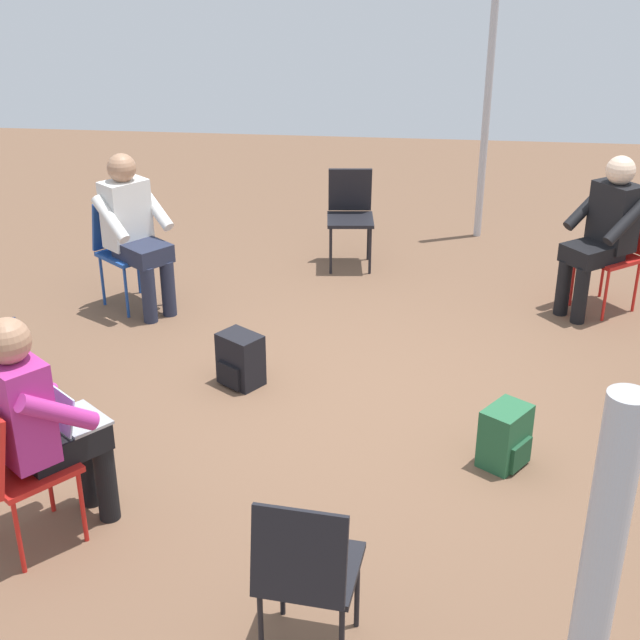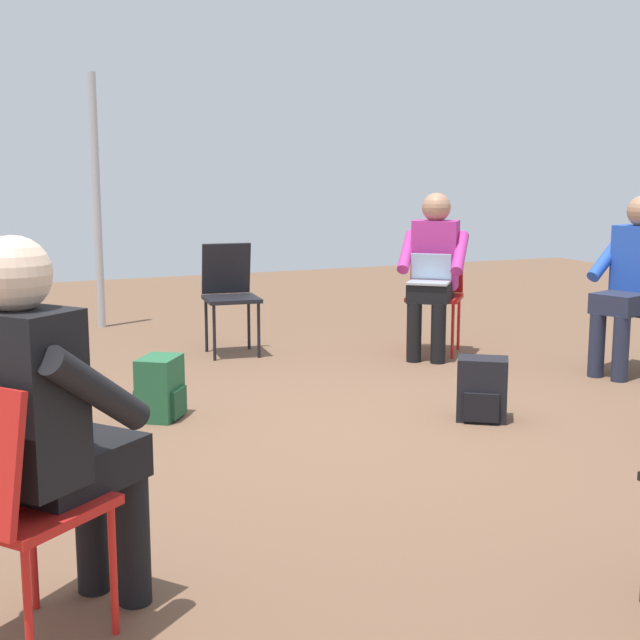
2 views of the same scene
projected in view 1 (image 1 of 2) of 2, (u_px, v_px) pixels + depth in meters
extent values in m
plane|color=brown|center=(357.00, 402.00, 5.78)|extent=(14.48, 14.48, 0.00)
cube|color=red|center=(608.00, 257.00, 6.94)|extent=(0.56, 0.56, 0.03)
cylinder|color=red|center=(605.00, 296.00, 6.82)|extent=(0.02, 0.02, 0.42)
cylinder|color=red|center=(573.00, 281.00, 7.08)|extent=(0.02, 0.02, 0.42)
cylinder|color=red|center=(636.00, 287.00, 6.98)|extent=(0.02, 0.02, 0.42)
cylinder|color=red|center=(603.00, 273.00, 7.24)|extent=(0.02, 0.02, 0.42)
cube|color=red|center=(629.00, 227.00, 6.93)|extent=(0.31, 0.36, 0.40)
cube|color=black|center=(310.00, 568.00, 3.69)|extent=(0.44, 0.44, 0.03)
cylinder|color=black|center=(282.00, 577.00, 3.97)|extent=(0.02, 0.02, 0.42)
cylinder|color=black|center=(357.00, 589.00, 3.90)|extent=(0.02, 0.02, 0.42)
cylinder|color=black|center=(261.00, 632.00, 3.67)|extent=(0.02, 0.02, 0.42)
cube|color=black|center=(299.00, 557.00, 3.43)|extent=(0.39, 0.14, 0.40)
cube|color=red|center=(28.00, 468.00, 4.34)|extent=(0.56, 0.56, 0.03)
cylinder|color=red|center=(49.00, 478.00, 4.66)|extent=(0.02, 0.02, 0.42)
cylinder|color=red|center=(82.00, 506.00, 4.43)|extent=(0.02, 0.02, 0.42)
cylinder|color=red|center=(19.00, 537.00, 4.22)|extent=(0.02, 0.02, 0.42)
cube|color=black|center=(350.00, 220.00, 7.76)|extent=(0.44, 0.44, 0.03)
cylinder|color=black|center=(370.00, 251.00, 7.70)|extent=(0.02, 0.02, 0.42)
cylinder|color=black|center=(331.00, 251.00, 7.70)|extent=(0.02, 0.02, 0.42)
cylinder|color=black|center=(368.00, 238.00, 8.01)|extent=(0.02, 0.02, 0.42)
cylinder|color=black|center=(331.00, 238.00, 8.01)|extent=(0.02, 0.02, 0.42)
cube|color=black|center=(350.00, 190.00, 7.84)|extent=(0.39, 0.13, 0.40)
cube|color=#1E4799|center=(130.00, 254.00, 7.00)|extent=(0.56, 0.56, 0.03)
cylinder|color=#1E4799|center=(163.00, 281.00, 7.09)|extent=(0.02, 0.02, 0.42)
cylinder|color=#1E4799|center=(126.00, 293.00, 6.87)|extent=(0.02, 0.02, 0.42)
cylinder|color=#1E4799|center=(138.00, 269.00, 7.31)|extent=(0.02, 0.02, 0.42)
cylinder|color=#1E4799|center=(102.00, 281.00, 7.09)|extent=(0.02, 0.02, 0.42)
cube|color=#1E4799|center=(114.00, 223.00, 7.03)|extent=(0.31, 0.35, 0.40)
cylinder|color=black|center=(88.00, 467.00, 4.72)|extent=(0.11, 0.11, 0.45)
cylinder|color=black|center=(106.00, 482.00, 4.60)|extent=(0.11, 0.11, 0.45)
cube|color=black|center=(61.00, 441.00, 4.43)|extent=(0.50, 0.51, 0.14)
cube|color=#B22D84|center=(18.00, 409.00, 4.20)|extent=(0.40, 0.39, 0.52)
sphere|color=#A87A5B|center=(7.00, 341.00, 4.05)|extent=(0.22, 0.22, 0.22)
cylinder|color=#B22D84|center=(17.00, 382.00, 4.38)|extent=(0.32, 0.36, 0.31)
cylinder|color=#B22D84|center=(58.00, 413.00, 4.12)|extent=(0.32, 0.36, 0.31)
cube|color=#9EA0A5|center=(79.00, 419.00, 4.47)|extent=(0.37, 0.36, 0.02)
cube|color=#B2D1F2|center=(57.00, 408.00, 4.35)|extent=(0.26, 0.23, 0.20)
cylinder|color=black|center=(580.00, 295.00, 6.79)|extent=(0.11, 0.11, 0.45)
cylinder|color=black|center=(563.00, 287.00, 6.93)|extent=(0.11, 0.11, 0.45)
cube|color=black|center=(592.00, 253.00, 6.82)|extent=(0.52, 0.49, 0.14)
cube|color=black|center=(614.00, 216.00, 6.79)|extent=(0.38, 0.40, 0.52)
sphere|color=beige|center=(621.00, 170.00, 6.64)|extent=(0.22, 0.22, 0.22)
cylinder|color=black|center=(626.00, 222.00, 6.58)|extent=(0.37, 0.31, 0.31)
cylinder|color=black|center=(585.00, 208.00, 6.89)|extent=(0.37, 0.31, 0.31)
cylinder|color=#23283D|center=(168.00, 288.00, 6.91)|extent=(0.11, 0.11, 0.45)
cylinder|color=#23283D|center=(149.00, 295.00, 6.80)|extent=(0.11, 0.11, 0.45)
cube|color=#23283D|center=(143.00, 251.00, 6.84)|extent=(0.52, 0.50, 0.14)
cube|color=silver|center=(126.00, 213.00, 6.85)|extent=(0.39, 0.40, 0.52)
sphere|color=#A87A5B|center=(122.00, 168.00, 6.70)|extent=(0.22, 0.22, 0.22)
cylinder|color=silver|center=(155.00, 207.00, 6.91)|extent=(0.36, 0.32, 0.31)
cylinder|color=silver|center=(110.00, 219.00, 6.65)|extent=(0.36, 0.32, 0.31)
cylinder|color=#23283D|center=(16.00, 372.00, 5.68)|extent=(0.11, 0.11, 0.45)
cylinder|color=#23283D|center=(13.00, 385.00, 5.52)|extent=(0.11, 0.11, 0.45)
cube|color=#235B38|center=(505.00, 436.00, 5.08)|extent=(0.33, 0.34, 0.36)
cube|color=#1C492C|center=(504.00, 448.00, 5.11)|extent=(0.32, 0.30, 0.16)
cube|color=black|center=(241.00, 359.00, 5.93)|extent=(0.34, 0.32, 0.36)
cube|color=black|center=(241.00, 370.00, 5.97)|extent=(0.30, 0.32, 0.16)
cylinder|color=#B2B2B7|center=(487.00, 105.00, 8.15)|extent=(0.07, 0.07, 2.53)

